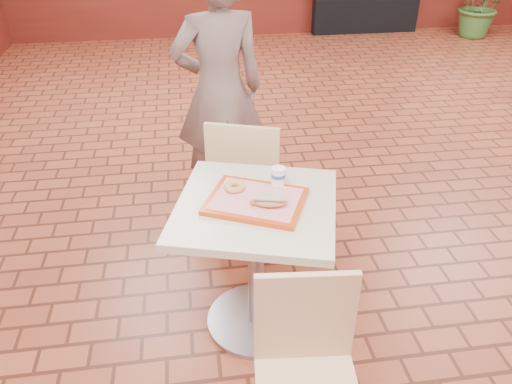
{
  "coord_description": "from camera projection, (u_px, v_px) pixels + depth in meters",
  "views": [
    {
      "loc": [
        -1.56,
        -2.61,
        1.97
      ],
      "look_at": [
        -1.29,
        -0.76,
        0.81
      ],
      "focal_mm": 35.0,
      "sensor_mm": 36.0,
      "label": 1
    }
  ],
  "objects": [
    {
      "name": "wainscot_band",
      "position": [
        439.0,
        155.0,
        3.16
      ],
      "size": [
        8.0,
        10.0,
        1.0
      ],
      "color": "#531710",
      "rests_on": "ground"
    },
    {
      "name": "main_table",
      "position": [
        256.0,
        246.0,
        2.36
      ],
      "size": [
        0.71,
        0.71,
        0.75
      ],
      "rotation": [
        0.0,
        0.0,
        -0.28
      ],
      "color": "beige",
      "rests_on": "ground"
    },
    {
      "name": "chair_main_front",
      "position": [
        307.0,
        367.0,
        1.83
      ],
      "size": [
        0.41,
        0.41,
        0.82
      ],
      "rotation": [
        0.0,
        0.0,
        -0.09
      ],
      "color": "tan",
      "rests_on": "ground"
    },
    {
      "name": "chair_main_back",
      "position": [
        247.0,
        179.0,
        2.91
      ],
      "size": [
        0.52,
        0.52,
        0.88
      ],
      "rotation": [
        0.0,
        0.0,
        2.81
      ],
      "color": "#E1C987",
      "rests_on": "ground"
    },
    {
      "name": "customer",
      "position": [
        219.0,
        91.0,
        3.2
      ],
      "size": [
        0.66,
        0.49,
        1.66
      ],
      "primitive_type": "imported",
      "rotation": [
        0.0,
        0.0,
        3.3
      ],
      "color": "#6D5955",
      "rests_on": "ground"
    },
    {
      "name": "serving_tray",
      "position": [
        256.0,
        201.0,
        2.23
      ],
      "size": [
        0.42,
        0.33,
        0.03
      ],
      "rotation": [
        0.0,
        0.0,
        -0.43
      ],
      "color": "#B6360D",
      "rests_on": "main_table"
    },
    {
      "name": "ring_donut",
      "position": [
        235.0,
        187.0,
        2.28
      ],
      "size": [
        0.1,
        0.1,
        0.03
      ],
      "primitive_type": "torus",
      "rotation": [
        0.0,
        0.0,
        0.01
      ],
      "color": "#CE904B",
      "rests_on": "serving_tray"
    },
    {
      "name": "long_john_donut",
      "position": [
        269.0,
        201.0,
        2.16
      ],
      "size": [
        0.17,
        0.11,
        0.05
      ],
      "rotation": [
        0.0,
        0.0,
        -0.23
      ],
      "color": "#B67635",
      "rests_on": "serving_tray"
    },
    {
      "name": "paper_cup",
      "position": [
        278.0,
        176.0,
        2.31
      ],
      "size": [
        0.07,
        0.07,
        0.08
      ],
      "rotation": [
        0.0,
        0.0,
        0.09
      ],
      "color": "white",
      "rests_on": "serving_tray"
    },
    {
      "name": "potted_plant",
      "position": [
        481.0,
        5.0,
        7.21
      ],
      "size": [
        1.0,
        0.94,
        0.91
      ],
      "primitive_type": "imported",
      "rotation": [
        0.0,
        0.0,
        -0.34
      ],
      "color": "#356227",
      "rests_on": "ground"
    }
  ]
}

